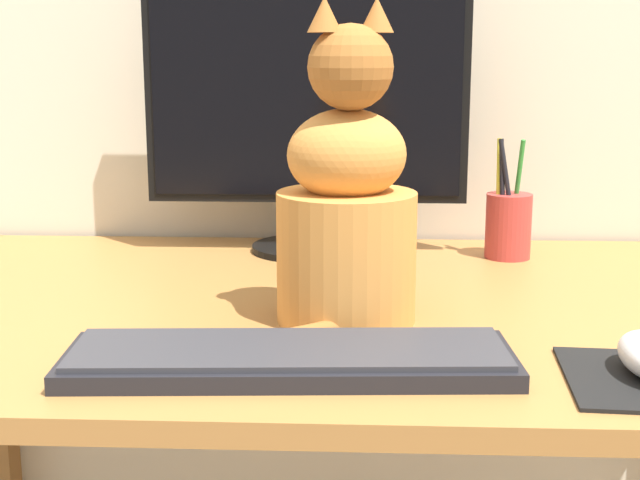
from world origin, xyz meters
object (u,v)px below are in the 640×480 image
at_px(keyboard, 289,358).
at_px(cat, 347,206).
at_px(pen_cup, 508,224).
at_px(monitor, 306,109).

height_order(keyboard, cat, cat).
xyz_separation_m(cat, pen_cup, (0.24, 0.33, -0.08)).
bearing_deg(pen_cup, cat, -125.64).
bearing_deg(cat, monitor, 83.57).
bearing_deg(pen_cup, keyboard, -120.36).
distance_m(keyboard, pen_cup, 0.57).
relative_size(monitor, cat, 1.34).
height_order(cat, pen_cup, cat).
bearing_deg(keyboard, pen_cup, 56.28).
distance_m(monitor, keyboard, 0.56).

